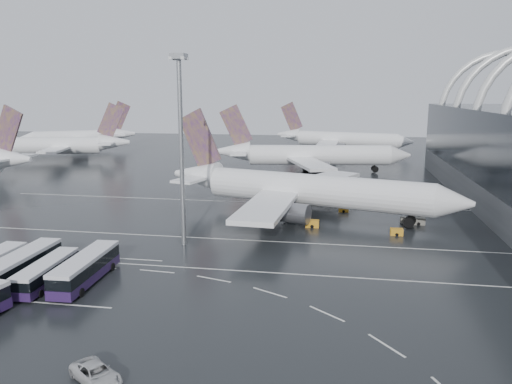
% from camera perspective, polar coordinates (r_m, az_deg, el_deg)
% --- Properties ---
extents(ground, '(420.00, 420.00, 0.00)m').
position_cam_1_polar(ground, '(70.21, -2.92, -8.33)').
color(ground, black).
rests_on(ground, ground).
extents(lane_marking_near, '(120.00, 0.25, 0.01)m').
position_cam_1_polar(lane_marking_near, '(68.37, -3.29, -8.88)').
color(lane_marking_near, silver).
rests_on(lane_marking_near, ground).
extents(lane_marking_mid, '(120.00, 0.25, 0.01)m').
position_cam_1_polar(lane_marking_mid, '(81.36, -1.06, -5.52)').
color(lane_marking_mid, silver).
rests_on(lane_marking_mid, ground).
extents(lane_marking_far, '(120.00, 0.25, 0.01)m').
position_cam_1_polar(lane_marking_far, '(108.09, 1.73, -1.25)').
color(lane_marking_far, silver).
rests_on(lane_marking_far, ground).
extents(bus_bay_line_north, '(28.00, 0.25, 0.01)m').
position_cam_1_polar(bus_bay_line_north, '(78.81, -20.33, -6.82)').
color(bus_bay_line_north, silver).
rests_on(bus_bay_line_north, ground).
extents(airliner_main, '(59.11, 51.14, 20.33)m').
position_cam_1_polar(airliner_main, '(96.45, 5.18, 0.25)').
color(airliner_main, white).
rests_on(airliner_main, ground).
extents(airliner_gate_b, '(57.80, 51.46, 20.08)m').
position_cam_1_polar(airliner_gate_b, '(148.97, 6.10, 4.16)').
color(airliner_gate_b, white).
rests_on(airliner_gate_b, ground).
extents(airliner_gate_c, '(54.39, 49.43, 19.59)m').
position_cam_1_polar(airliner_gate_c, '(202.04, 9.53, 5.93)').
color(airliner_gate_c, white).
rests_on(airliner_gate_c, ground).
extents(jet_remote_mid, '(45.74, 37.09, 20.04)m').
position_cam_1_polar(jet_remote_mid, '(186.82, -20.92, 4.98)').
color(jet_remote_mid, white).
rests_on(jet_remote_mid, ground).
extents(jet_remote_far, '(42.30, 34.68, 19.96)m').
position_cam_1_polar(jet_remote_far, '(217.28, -19.44, 5.88)').
color(jet_remote_far, white).
rests_on(jet_remote_far, ground).
extents(bus_row_near_b, '(3.54, 13.89, 3.40)m').
position_cam_1_polar(bus_row_near_b, '(71.33, -25.12, -7.53)').
color(bus_row_near_b, '#291544').
rests_on(bus_row_near_b, ground).
extents(bus_row_near_c, '(3.38, 12.22, 2.98)m').
position_cam_1_polar(bus_row_near_c, '(68.08, -22.82, -8.43)').
color(bus_row_near_c, '#291544').
rests_on(bus_row_near_c, ground).
extents(bus_row_near_d, '(3.78, 14.06, 3.43)m').
position_cam_1_polar(bus_row_near_d, '(67.03, -18.89, -8.22)').
color(bus_row_near_d, '#291544').
rests_on(bus_row_near_d, ground).
extents(van_curve_a, '(5.88, 5.15, 1.51)m').
position_cam_1_polar(van_curve_a, '(45.92, -17.81, -19.18)').
color(van_curve_a, silver).
rests_on(van_curve_a, ground).
extents(floodlight_mast, '(2.24, 2.24, 29.17)m').
position_cam_1_polar(floodlight_mast, '(76.55, -8.60, 7.28)').
color(floodlight_mast, gray).
rests_on(floodlight_mast, ground).
extents(gse_cart_belly_a, '(2.07, 1.23, 1.13)m').
position_cam_1_polar(gse_cart_belly_a, '(87.23, 15.77, -4.41)').
color(gse_cart_belly_a, orange).
rests_on(gse_cart_belly_a, ground).
extents(gse_cart_belly_b, '(2.31, 1.36, 1.26)m').
position_cam_1_polar(gse_cart_belly_b, '(95.25, 18.05, -3.18)').
color(gse_cart_belly_b, slate).
rests_on(gse_cart_belly_b, ground).
extents(gse_cart_belly_c, '(2.35, 1.39, 1.28)m').
position_cam_1_polar(gse_cart_belly_c, '(89.41, 6.45, -3.60)').
color(gse_cart_belly_c, orange).
rests_on(gse_cart_belly_c, ground).
extents(gse_cart_belly_d, '(2.01, 1.19, 1.10)m').
position_cam_1_polar(gse_cart_belly_d, '(95.73, 16.77, -3.08)').
color(gse_cart_belly_d, slate).
rests_on(gse_cart_belly_d, ground).
extents(gse_cart_belly_e, '(1.99, 1.18, 1.09)m').
position_cam_1_polar(gse_cart_belly_e, '(101.49, 9.98, -1.95)').
color(gse_cart_belly_e, orange).
rests_on(gse_cart_belly_e, ground).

